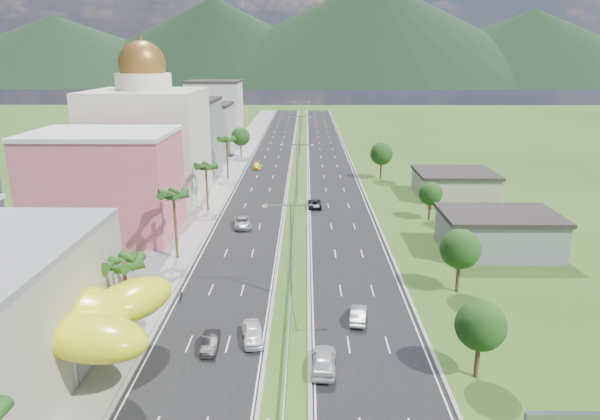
{
  "coord_description": "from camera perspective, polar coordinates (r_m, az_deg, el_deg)",
  "views": [
    {
      "loc": [
        1.6,
        -44.57,
        26.12
      ],
      "look_at": [
        0.88,
        21.26,
        7.0
      ],
      "focal_mm": 32.0,
      "sensor_mm": 36.0,
      "label": 1
    }
  ],
  "objects": [
    {
      "name": "streetlight_median_b",
      "position": [
        57.93,
        -0.99,
        -3.34
      ],
      "size": [
        6.04,
        0.25,
        11.0
      ],
      "color": "gray",
      "rests_on": "ground"
    },
    {
      "name": "median_guardrail",
      "position": [
        119.32,
        -0.16,
        3.86
      ],
      "size": [
        0.1,
        216.06,
        0.76
      ],
      "color": "gray",
      "rests_on": "ground"
    },
    {
      "name": "car_dark_far_right",
      "position": [
        95.17,
        1.57,
        0.73
      ],
      "size": [
        2.48,
        5.13,
        1.41
      ],
      "primitive_type": "imported",
      "rotation": [
        0.0,
        0.0,
        3.17
      ],
      "color": "black",
      "rests_on": "road_right"
    },
    {
      "name": "palm_tree_b",
      "position": [
        53.14,
        -18.28,
        -5.68
      ],
      "size": [
        3.6,
        3.6,
        8.1
      ],
      "color": "#47301C",
      "rests_on": "ground"
    },
    {
      "name": "car_silver_right",
      "position": [
        55.67,
        6.25,
        -11.0
      ],
      "size": [
        2.15,
        4.57,
        1.45
      ],
      "primitive_type": "imported",
      "rotation": [
        0.0,
        0.0,
        3.0
      ],
      "color": "#B3B5BB",
      "rests_on": "road_right"
    },
    {
      "name": "streetlight_median_e",
      "position": [
        185.59,
        0.13,
        10.21
      ],
      "size": [
        6.04,
        0.25,
        11.0
      ],
      "color": "gray",
      "rests_on": "ground"
    },
    {
      "name": "leafy_tree_ra",
      "position": [
        47.21,
        18.71,
        -11.62
      ],
      "size": [
        4.2,
        4.2,
        6.9
      ],
      "color": "#47301C",
      "rests_on": "ground"
    },
    {
      "name": "car_white_near_right",
      "position": [
        47.69,
        2.55,
        -15.71
      ],
      "size": [
        2.39,
        5.32,
        1.78
      ],
      "primitive_type": "imported",
      "rotation": [
        0.0,
        0.0,
        3.08
      ],
      "color": "silver",
      "rests_on": "road_right"
    },
    {
      "name": "leafy_tree_rd",
      "position": [
        117.54,
        8.68,
        5.95
      ],
      "size": [
        4.9,
        4.9,
        8.05
      ],
      "color": "#47301C",
      "rests_on": "ground"
    },
    {
      "name": "shed_far",
      "position": [
        106.26,
        16.13,
        2.54
      ],
      "size": [
        14.0,
        12.0,
        4.4
      ],
      "primitive_type": "cube",
      "color": "#A49B87",
      "rests_on": "ground"
    },
    {
      "name": "palm_tree_c",
      "position": [
        70.95,
        -13.34,
        1.37
      ],
      "size": [
        3.6,
        3.6,
        9.6
      ],
      "color": "#47301C",
      "rests_on": "ground"
    },
    {
      "name": "car_dark_left",
      "position": [
        51.3,
        -9.54,
        -13.75
      ],
      "size": [
        1.55,
        4.09,
        1.33
      ],
      "primitive_type": "imported",
      "rotation": [
        0.0,
        0.0,
        0.03
      ],
      "color": "black",
      "rests_on": "road_left"
    },
    {
      "name": "leafy_tree_rc",
      "position": [
        89.67,
        13.76,
        1.69
      ],
      "size": [
        3.85,
        3.85,
        6.33
      ],
      "color": "#47301C",
      "rests_on": "ground"
    },
    {
      "name": "midrise_grey",
      "position": [
        129.09,
        -12.29,
        7.76
      ],
      "size": [
        16.0,
        15.0,
        16.0
      ],
      "primitive_type": "cube",
      "color": "gray",
      "rests_on": "ground"
    },
    {
      "name": "palm_tree_e",
      "position": [
        117.2,
        -7.83,
        7.31
      ],
      "size": [
        3.6,
        3.6,
        9.4
      ],
      "color": "#47301C",
      "rests_on": "ground"
    },
    {
      "name": "sidewalk_left",
      "position": [
        138.32,
        -7.14,
        5.21
      ],
      "size": [
        7.0,
        260.0,
        0.12
      ],
      "primitive_type": "cube",
      "color": "gray",
      "rests_on": "ground"
    },
    {
      "name": "midrise_white",
      "position": [
        172.81,
        -9.05,
        10.31
      ],
      "size": [
        16.0,
        15.0,
        18.0
      ],
      "primitive_type": "cube",
      "color": "silver",
      "rests_on": "ground"
    },
    {
      "name": "shed_near",
      "position": [
        78.07,
        20.38,
        -2.47
      ],
      "size": [
        15.0,
        10.0,
        5.0
      ],
      "primitive_type": "cube",
      "color": "gray",
      "rests_on": "ground"
    },
    {
      "name": "streetlight_median_c",
      "position": [
        96.54,
        -0.34,
        4.62
      ],
      "size": [
        6.04,
        0.25,
        11.0
      ],
      "color": "gray",
      "rests_on": "ground"
    },
    {
      "name": "car_white_near_left",
      "position": [
        52.02,
        -5.08,
        -12.96
      ],
      "size": [
        2.6,
        4.91,
        1.59
      ],
      "primitive_type": "imported",
      "rotation": [
        0.0,
        0.0,
        0.16
      ],
      "color": "white",
      "rests_on": "road_left"
    },
    {
      "name": "road_left",
      "position": [
        137.38,
        -3.2,
        5.22
      ],
      "size": [
        11.0,
        260.0,
        0.04
      ],
      "primitive_type": "cube",
      "color": "black",
      "rests_on": "ground"
    },
    {
      "name": "domed_building",
      "position": [
        104.92,
        -15.91,
        7.49
      ],
      "size": [
        20.0,
        20.0,
        28.7
      ],
      "color": "beige",
      "rests_on": "ground"
    },
    {
      "name": "pink_shophouse",
      "position": [
        84.17,
        -20.0,
        2.43
      ],
      "size": [
        20.0,
        15.0,
        15.0
      ],
      "primitive_type": "cube",
      "color": "#D65868",
      "rests_on": "ground"
    },
    {
      "name": "leafy_tree_rb",
      "position": [
        62.78,
        16.72,
        -4.01
      ],
      "size": [
        4.55,
        4.55,
        7.47
      ],
      "color": "#47301C",
      "rests_on": "ground"
    },
    {
      "name": "road_right",
      "position": [
        137.2,
        3.09,
        5.21
      ],
      "size": [
        11.0,
        260.0,
        0.04
      ],
      "primitive_type": "cube",
      "color": "black",
      "rests_on": "ground"
    },
    {
      "name": "car_yellow_far_left",
      "position": [
        128.37,
        -4.61,
        4.73
      ],
      "size": [
        2.19,
        4.82,
        1.37
      ],
      "primitive_type": "imported",
      "rotation": [
        0.0,
        0.0,
        0.06
      ],
      "color": "yellow",
      "rests_on": "road_left"
    },
    {
      "name": "midrise_beige",
      "position": [
        150.61,
        -10.44,
        8.45
      ],
      "size": [
        16.0,
        15.0,
        13.0
      ],
      "primitive_type": "cube",
      "color": "#A49B87",
      "rests_on": "ground"
    },
    {
      "name": "streetlight_median_d",
      "position": [
        140.91,
        -0.03,
        8.3
      ],
      "size": [
        6.04,
        0.25,
        11.0
      ],
      "color": "gray",
      "rests_on": "ground"
    },
    {
      "name": "motorcycle",
      "position": [
        61.24,
        -12.59,
        -8.77
      ],
      "size": [
        0.87,
        2.05,
        1.27
      ],
      "primitive_type": "imported",
      "rotation": [
        0.0,
        0.0,
        0.14
      ],
      "color": "black",
      "rests_on": "road_left"
    },
    {
      "name": "palm_tree_d",
      "position": [
        93.06,
        -10.0,
        4.43
      ],
      "size": [
        3.6,
        3.6,
        8.6
      ],
      "color": "#47301C",
      "rests_on": "ground"
    },
    {
      "name": "leafy_tree_lfar",
      "position": [
        142.1,
        -6.35,
        7.79
      ],
      "size": [
        4.9,
        4.9,
        8.05
      ],
      "color": "#47301C",
      "rests_on": "ground"
    },
    {
      "name": "lime_canopy",
      "position": [
        50.58,
        -25.14,
        -10.15
      ],
      "size": [
        18.0,
        15.0,
        7.4
      ],
      "color": "yellow",
      "rests_on": "ground"
    },
    {
      "name": "mountain_ridge",
      "position": [
        498.69,
        7.55,
        13.06
      ],
      "size": [
        860.0,
        140.0,
        90.0
      ],
      "primitive_type": null,
      "color": "black",
      "rests_on": "ground"
    },
    {
      "name": "car_silver_mid_left",
      "position": [
        84.48,
        -6.17,
        -1.33
      ],
      "size": [
        3.47,
        5.92,
        1.55
      ],
      "primitive_type": "imported",
      "rotation": [
        0.0,
        0.0,
        0.17
      ],
      "color": "#9A9CA1",
      "rests_on": "road_left"
    },
    {
      "name": "ground",
      "position": [
        51.68,
        -1.27,
        -14.17
      ],
      "size": [
        500.0,
        500.0,
        0.0
      ],
      "primitive_type": "plane",
      "color": "#2D5119",
      "rests_on": "ground"
    }
  ]
}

